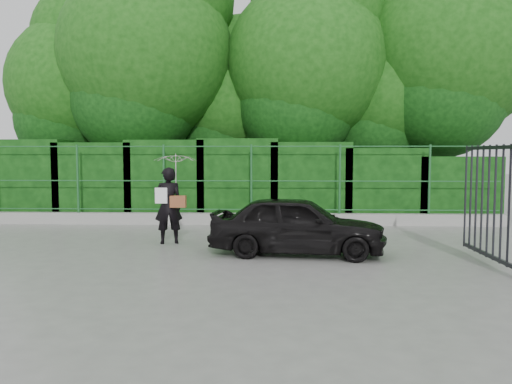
{
  "coord_description": "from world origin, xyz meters",
  "views": [
    {
      "loc": [
        1.01,
        -8.48,
        1.83
      ],
      "look_at": [
        0.64,
        1.3,
        1.1
      ],
      "focal_mm": 35.0,
      "sensor_mm": 36.0,
      "label": 1
    }
  ],
  "objects": [
    {
      "name": "trees",
      "position": [
        1.14,
        7.74,
        4.62
      ],
      "size": [
        17.1,
        6.15,
        8.08
      ],
      "color": "black",
      "rests_on": "ground"
    },
    {
      "name": "fence",
      "position": [
        0.22,
        4.5,
        1.2
      ],
      "size": [
        14.13,
        0.06,
        1.8
      ],
      "color": "#1F5B2B",
      "rests_on": "kerb"
    },
    {
      "name": "ground",
      "position": [
        0.0,
        0.0,
        0.0
      ],
      "size": [
        80.0,
        80.0,
        0.0
      ],
      "primitive_type": "plane",
      "color": "gray"
    },
    {
      "name": "hedge",
      "position": [
        -0.24,
        5.5,
        1.07
      ],
      "size": [
        14.2,
        1.2,
        2.27
      ],
      "color": "black",
      "rests_on": "ground"
    },
    {
      "name": "gate",
      "position": [
        4.6,
        -0.72,
        1.19
      ],
      "size": [
        0.22,
        2.33,
        2.36
      ],
      "color": "#24242A",
      "rests_on": "ground"
    },
    {
      "name": "woman",
      "position": [
        -1.08,
        1.69,
        1.22
      ],
      "size": [
        0.91,
        0.89,
        1.86
      ],
      "color": "black",
      "rests_on": "ground"
    },
    {
      "name": "car",
      "position": [
        1.43,
        0.63,
        0.55
      ],
      "size": [
        3.33,
        1.66,
        1.09
      ],
      "primitive_type": "imported",
      "rotation": [
        0.0,
        0.0,
        1.45
      ],
      "color": "black",
      "rests_on": "ground"
    },
    {
      "name": "kerb",
      "position": [
        0.0,
        4.5,
        0.15
      ],
      "size": [
        14.0,
        0.25,
        0.3
      ],
      "primitive_type": "cube",
      "color": "#9E9E99",
      "rests_on": "ground"
    }
  ]
}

